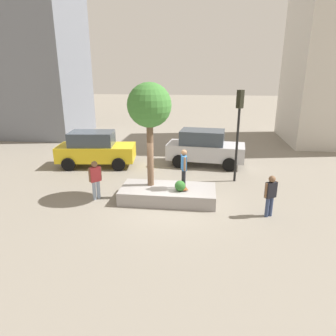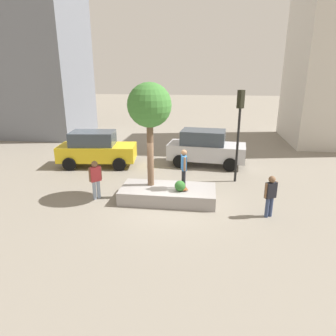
% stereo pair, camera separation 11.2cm
% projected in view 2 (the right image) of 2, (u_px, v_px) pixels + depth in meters
% --- Properties ---
extents(ground_plane, '(120.00, 120.00, 0.00)m').
position_uv_depth(ground_plane, '(168.00, 204.00, 12.82)').
color(ground_plane, gray).
extents(planter_ledge, '(4.07, 1.87, 0.57)m').
position_uv_depth(planter_ledge, '(168.00, 194.00, 13.10)').
color(planter_ledge, gray).
rests_on(planter_ledge, ground).
extents(plaza_tree, '(1.83, 1.83, 4.40)m').
position_uv_depth(plaza_tree, '(149.00, 107.00, 12.30)').
color(plaza_tree, brown).
rests_on(plaza_tree, planter_ledge).
extents(boxwood_shrub, '(0.45, 0.45, 0.45)m').
position_uv_depth(boxwood_shrub, '(180.00, 186.00, 12.60)').
color(boxwood_shrub, '#2D6628').
rests_on(boxwood_shrub, planter_ledge).
extents(skateboard, '(0.45, 0.83, 0.07)m').
position_uv_depth(skateboard, '(183.00, 187.00, 12.93)').
color(skateboard, brown).
rests_on(skateboard, planter_ledge).
extents(skateboarder, '(0.28, 0.55, 1.65)m').
position_uv_depth(skateboarder, '(184.00, 166.00, 12.63)').
color(skateboarder, black).
rests_on(skateboarder, skateboard).
extents(taxi_cab, '(4.61, 2.49, 2.06)m').
position_uv_depth(taxi_cab, '(96.00, 149.00, 17.64)').
color(taxi_cab, gold).
rests_on(taxi_cab, ground).
extents(sedan_parked, '(4.65, 2.45, 2.09)m').
position_uv_depth(sedan_parked, '(205.00, 147.00, 17.83)').
color(sedan_parked, '#B7B7BC').
rests_on(sedan_parked, ground).
extents(traffic_light_corner, '(0.37, 0.37, 4.54)m').
position_uv_depth(traffic_light_corner, '(239.00, 121.00, 14.49)').
color(traffic_light_corner, black).
rests_on(traffic_light_corner, ground).
extents(pedestrian_crossing, '(0.49, 0.40, 1.67)m').
position_uv_depth(pedestrian_crossing, '(270.00, 194.00, 11.40)').
color(pedestrian_crossing, navy).
rests_on(pedestrian_crossing, ground).
extents(passerby_with_bag, '(0.47, 0.47, 1.73)m').
position_uv_depth(passerby_with_bag, '(96.00, 177.00, 13.03)').
color(passerby_with_bag, '#8C9EB7').
rests_on(passerby_with_bag, ground).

